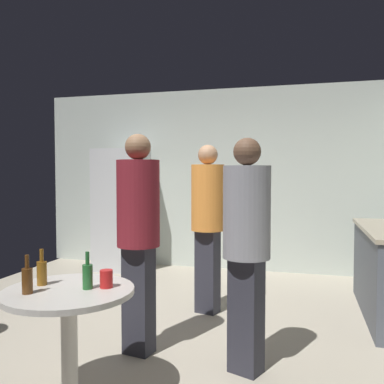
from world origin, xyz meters
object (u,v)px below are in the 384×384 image
refrigerator (122,209)px  beer_bottle_brown (27,280)px  person_in_orange_shirt (208,215)px  person_in_maroon_shirt (138,225)px  person_in_gray_shirt (247,236)px  foreground_table (69,306)px  beer_bottle_amber (42,272)px  beer_bottle_green (88,275)px  plastic_cup_red (106,279)px

refrigerator → beer_bottle_brown: refrigerator is taller
beer_bottle_brown → person_in_orange_shirt: bearing=73.7°
person_in_maroon_shirt → person_in_gray_shirt: person_in_maroon_shirt is taller
foreground_table → person_in_gray_shirt: (0.99, 0.73, 0.36)m
refrigerator → beer_bottle_amber: size_ratio=7.83×
beer_bottle_brown → foreground_table: bearing=39.6°
foreground_table → beer_bottle_green: size_ratio=3.48×
beer_bottle_brown → beer_bottle_green: 0.34m
foreground_table → person_in_maroon_shirt: size_ratio=0.46×
beer_bottle_green → person_in_orange_shirt: 1.92m
beer_bottle_amber → beer_bottle_green: same height
person_in_gray_shirt → foreground_table: bearing=-31.8°
beer_bottle_amber → person_in_orange_shirt: person_in_orange_shirt is taller
refrigerator → person_in_orange_shirt: bearing=-42.8°
beer_bottle_amber → person_in_orange_shirt: bearing=71.3°
refrigerator → person_in_orange_shirt: refrigerator is taller
beer_bottle_amber → person_in_orange_shirt: size_ratio=0.13×
refrigerator → foreground_table: refrigerator is taller
person_in_gray_shirt → person_in_maroon_shirt: bearing=-74.4°
refrigerator → beer_bottle_brown: bearing=-73.3°
person_in_orange_shirt → person_in_gray_shirt: (0.56, -1.19, -0.02)m
beer_bottle_amber → beer_bottle_brown: bearing=-80.1°
refrigerator → beer_bottle_brown: size_ratio=7.83×
person_in_gray_shirt → beer_bottle_brown: bearing=-31.3°
refrigerator → plastic_cup_red: (1.48, -3.40, -0.11)m
beer_bottle_amber → plastic_cup_red: bearing=7.3°
beer_bottle_amber → beer_bottle_brown: size_ratio=1.00×
beer_bottle_amber → person_in_gray_shirt: 1.40m
beer_bottle_brown → person_in_gray_shirt: person_in_gray_shirt is taller
beer_bottle_brown → person_in_orange_shirt: (0.61, 2.07, 0.20)m
refrigerator → plastic_cup_red: 3.71m
foreground_table → plastic_cup_red: 0.28m
person_in_gray_shirt → person_in_orange_shirt: bearing=-132.9°
refrigerator → beer_bottle_brown: 3.80m
foreground_table → beer_bottle_brown: (-0.18, -0.15, 0.19)m
foreground_table → person_in_gray_shirt: bearing=36.4°
beer_bottle_brown → plastic_cup_red: bearing=31.7°
beer_bottle_green → plastic_cup_red: bearing=29.6°
beer_bottle_amber → beer_bottle_green: 0.32m
beer_bottle_brown → person_in_maroon_shirt: person_in_maroon_shirt is taller
beer_bottle_green → person_in_gray_shirt: bearing=38.3°
beer_bottle_brown → plastic_cup_red: size_ratio=2.09×
refrigerator → foreground_table: (1.27, -3.49, -0.27)m
beer_bottle_brown → person_in_gray_shirt: bearing=36.9°
foreground_table → refrigerator: bearing=110.0°
beer_bottle_brown → person_in_gray_shirt: (1.17, 0.88, 0.18)m
beer_bottle_brown → beer_bottle_green: (0.29, 0.18, 0.00)m
plastic_cup_red → person_in_gray_shirt: (0.78, 0.64, 0.20)m
beer_bottle_amber → beer_bottle_green: size_ratio=1.00×
plastic_cup_red → beer_bottle_brown: bearing=-148.3°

